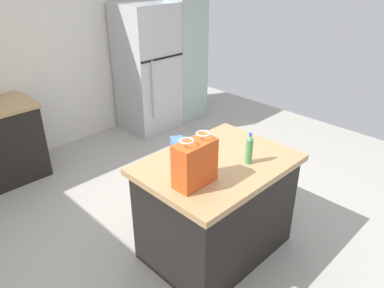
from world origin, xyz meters
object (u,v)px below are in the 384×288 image
Objects in this scene: tall_cabinet at (181,47)px; bottle at (249,149)px; shopping_bag at (195,163)px; kitchen_island at (216,207)px; small_box at (178,148)px; refrigerator at (147,69)px.

tall_cabinet is 8.52× the size of bottle.
tall_cabinet reaches higher than shopping_bag.
bottle is at bearing -49.70° from kitchen_island.
kitchen_island is 8.01× the size of small_box.
refrigerator is 0.71m from tall_cabinet.
small_box is (-2.14, -2.24, -0.15)m from tall_cabinet.
refrigerator is 0.81× the size of tall_cabinet.
shopping_bag is at bearing 170.38° from bottle.
refrigerator is 2.95m from bottle.
kitchen_island is at bearing 14.78° from shopping_bag.
tall_cabinet reaches higher than kitchen_island.
kitchen_island is at bearing -60.16° from small_box.
refrigerator reaches higher than small_box.
small_box is (-0.17, 0.29, 0.53)m from kitchen_island.
bottle reaches higher than kitchen_island.
small_box is at bearing -123.12° from refrigerator.
bottle is (-1.14, -2.72, 0.12)m from refrigerator.
shopping_bag is 0.45m from small_box.
shopping_bag is 0.53m from bottle.
refrigerator is 6.88× the size of bottle.
kitchen_island is 0.63m from small_box.
small_box is 0.59× the size of bottle.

